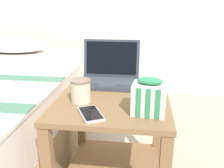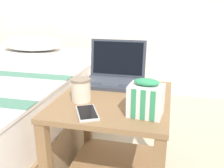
# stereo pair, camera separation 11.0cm
# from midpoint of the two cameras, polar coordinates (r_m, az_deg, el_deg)

# --- Properties ---
(bedside_table) EXTENTS (0.52, 0.60, 0.56)m
(bedside_table) POSITION_cam_midpoint_polar(r_m,az_deg,el_deg) (1.26, 3.05, -11.61)
(bedside_table) COLOR olive
(bedside_table) RESTS_ON ground_plane
(laptop) EXTENTS (0.32, 0.25, 0.22)m
(laptop) POSITION_cam_midpoint_polar(r_m,az_deg,el_deg) (1.37, 2.90, 2.11)
(laptop) COLOR #333842
(laptop) RESTS_ON bedside_table
(mug_front_left) EXTENTS (0.09, 0.13, 0.10)m
(mug_front_left) POSITION_cam_midpoint_polar(r_m,az_deg,el_deg) (1.12, -4.36, -1.06)
(mug_front_left) COLOR beige
(mug_front_left) RESTS_ON bedside_table
(snack_bag) EXTENTS (0.14, 0.11, 0.15)m
(snack_bag) POSITION_cam_midpoint_polar(r_m,az_deg,el_deg) (0.98, 10.96, -3.42)
(snack_bag) COLOR silver
(snack_bag) RESTS_ON bedside_table
(cell_phone) EXTENTS (0.14, 0.17, 0.01)m
(cell_phone) POSITION_cam_midpoint_polar(r_m,az_deg,el_deg) (1.00, -2.58, -6.65)
(cell_phone) COLOR #B7BABC
(cell_phone) RESTS_ON bedside_table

